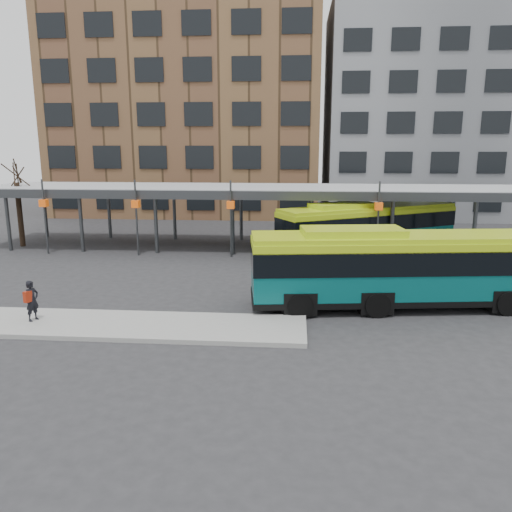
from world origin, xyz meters
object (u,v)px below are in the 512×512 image
at_px(tree, 20,211).
at_px(bus_rear, 368,227).
at_px(bus_front, 398,266).
at_px(pedestrian, 32,300).

bearing_deg(tree, bus_rear, -1.34).
relative_size(bus_front, bus_rear, 1.08).
height_order(bus_rear, pedestrian, bus_rear).
height_order(bus_front, pedestrian, bus_front).
bearing_deg(pedestrian, bus_rear, -25.14).
distance_m(tree, bus_front, 26.17).
bearing_deg(bus_front, bus_rear, 81.80).
xyz_separation_m(bus_front, bus_rear, (0.20, 11.03, -0.06)).
xyz_separation_m(bus_front, pedestrian, (-14.66, -3.39, -0.83)).
height_order(tree, bus_rear, tree).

